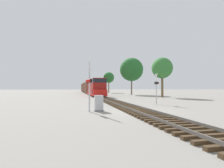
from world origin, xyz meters
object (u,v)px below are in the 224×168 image
Objects in this scene: crossing_signal_near at (89,82)px; crossing_signal_far at (156,85)px; tree_deep_background at (109,78)px; tree_far_right at (162,68)px; tree_mid_background at (132,70)px; freight_train at (88,88)px; relay_cabinet at (99,103)px.

crossing_signal_far is at bearing 106.33° from crossing_signal_near.
tree_far_right is at bearing -82.35° from tree_deep_background.
crossing_signal_near is at bearing -103.04° from tree_deep_background.
tree_mid_background reaches higher than crossing_signal_far.
tree_mid_background is (-2.07, 14.03, 1.11)m from tree_far_right.
tree_mid_background is at bearing -59.92° from freight_train.
tree_deep_background is at bearing 97.65° from tree_far_right.
tree_deep_background is at bearing 77.77° from relay_cabinet.
crossing_signal_far is 9.23m from relay_cabinet.
freight_train is 7.39× the size of tree_far_right.
tree_far_right reaches higher than freight_train.
tree_mid_background is at bearing 142.53° from crossing_signal_near.
tree_far_right is 34.97m from tree_deep_background.
tree_mid_background is (14.20, 32.93, 6.63)m from relay_cabinet.
tree_far_right is at bearing -68.43° from freight_train.
crossing_signal_near is 3.20× the size of relay_cabinet.
freight_train reaches higher than crossing_signal_far.
tree_mid_background is (10.96, -18.93, 5.27)m from freight_train.
freight_train is 5.86× the size of tree_mid_background.
relay_cabinet is 0.16× the size of tree_deep_background.
tree_mid_background reaches higher than tree_far_right.
freight_train is at bearing 111.57° from tree_far_right.
tree_far_right is 0.79× the size of tree_mid_background.
crossing_signal_far is 0.36× the size of tree_mid_background.
freight_train is at bearing 13.72° from crossing_signal_far.
tree_far_right is at bearing -81.62° from tree_mid_background.
relay_cabinet is at bearing 129.24° from crossing_signal_far.
freight_train is 47.41m from crossing_signal_far.
relay_cabinet is 0.13× the size of tree_mid_background.
tree_deep_background is (-2.59, 20.63, -1.18)m from tree_mid_background.
freight_train is at bearing 86.43° from relay_cabinet.
tree_far_right is (17.10, 19.08, 3.70)m from crossing_signal_near.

